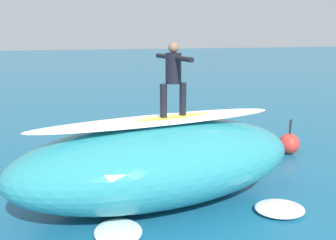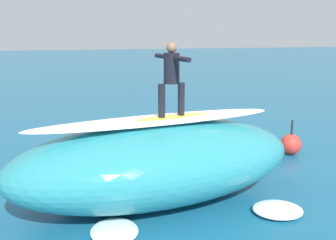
{
  "view_description": "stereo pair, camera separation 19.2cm",
  "coord_description": "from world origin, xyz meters",
  "px_view_note": "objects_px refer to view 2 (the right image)",
  "views": [
    {
      "loc": [
        2.41,
        9.07,
        3.55
      ],
      "look_at": [
        0.06,
        -0.17,
        1.3
      ],
      "focal_mm": 41.52,
      "sensor_mm": 36.0,
      "label": 1
    },
    {
      "loc": [
        2.22,
        9.11,
        3.55
      ],
      "look_at": [
        0.06,
        -0.17,
        1.3
      ],
      "focal_mm": 41.52,
      "sensor_mm": 36.0,
      "label": 2
    }
  ],
  "objects_px": {
    "surfboard_riding": "(171,118)",
    "surfer_riding": "(172,74)",
    "surfer_paddling": "(168,142)",
    "buoy_marker": "(291,144)",
    "surfboard_paddling": "(166,146)"
  },
  "relations": [
    {
      "from": "surfboard_riding",
      "to": "surfer_paddling",
      "type": "distance_m",
      "value": 3.83
    },
    {
      "from": "surfer_paddling",
      "to": "buoy_marker",
      "type": "relative_size",
      "value": 1.46
    },
    {
      "from": "surfboard_paddling",
      "to": "surfer_paddling",
      "type": "xyz_separation_m",
      "value": [
        -0.05,
        0.11,
        0.17
      ]
    },
    {
      "from": "surfboard_paddling",
      "to": "surfer_paddling",
      "type": "bearing_deg",
      "value": -180.0
    },
    {
      "from": "buoy_marker",
      "to": "surfboard_paddling",
      "type": "bearing_deg",
      "value": -22.73
    },
    {
      "from": "surfboard_riding",
      "to": "surfer_riding",
      "type": "relative_size",
      "value": 1.45
    },
    {
      "from": "surfboard_riding",
      "to": "surfer_riding",
      "type": "height_order",
      "value": "surfer_riding"
    },
    {
      "from": "surfboard_riding",
      "to": "buoy_marker",
      "type": "distance_m",
      "value": 4.8
    },
    {
      "from": "surfboard_riding",
      "to": "buoy_marker",
      "type": "relative_size",
      "value": 2.12
    },
    {
      "from": "surfboard_paddling",
      "to": "buoy_marker",
      "type": "relative_size",
      "value": 2.09
    },
    {
      "from": "surfboard_riding",
      "to": "surfer_riding",
      "type": "bearing_deg",
      "value": -130.22
    },
    {
      "from": "surfboard_riding",
      "to": "surfer_paddling",
      "type": "relative_size",
      "value": 1.44
    },
    {
      "from": "surfer_riding",
      "to": "surfer_paddling",
      "type": "distance_m",
      "value": 4.28
    },
    {
      "from": "surfer_paddling",
      "to": "buoy_marker",
      "type": "xyz_separation_m",
      "value": [
        -3.33,
        1.31,
        0.09
      ]
    },
    {
      "from": "buoy_marker",
      "to": "surfer_riding",
      "type": "bearing_deg",
      "value": 27.61
    }
  ]
}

